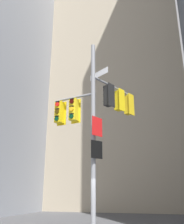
% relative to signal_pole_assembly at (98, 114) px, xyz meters
% --- Properties ---
extents(building_mid_block, '(17.37, 17.37, 38.13)m').
position_rel_signal_pole_assembly_xyz_m(building_mid_block, '(-2.96, 24.77, 13.62)').
color(building_mid_block, tan).
rests_on(building_mid_block, ground).
extents(signal_pole_assembly, '(3.42, 3.24, 8.59)m').
position_rel_signal_pole_assembly_xyz_m(signal_pole_assembly, '(0.00, 0.00, 0.00)').
color(signal_pole_assembly, gray).
rests_on(signal_pole_assembly, ground).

